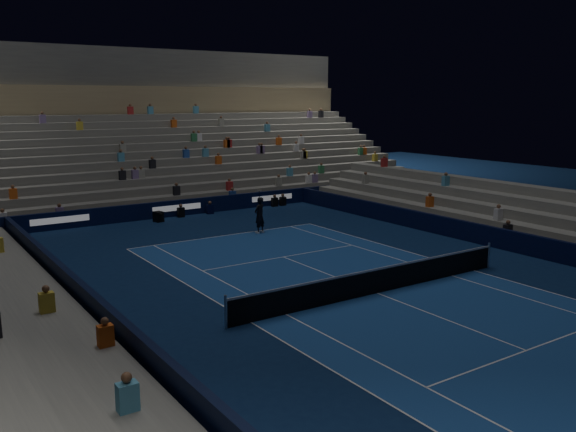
# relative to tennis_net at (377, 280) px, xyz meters

# --- Properties ---
(ground) EXTENTS (90.00, 90.00, 0.00)m
(ground) POSITION_rel_tennis_net_xyz_m (0.00, 0.00, -0.50)
(ground) COLOR #0B1E44
(ground) RESTS_ON ground
(court_surface) EXTENTS (10.97, 23.77, 0.01)m
(court_surface) POSITION_rel_tennis_net_xyz_m (0.00, 0.00, -0.50)
(court_surface) COLOR navy
(court_surface) RESTS_ON ground
(sponsor_barrier_far) EXTENTS (44.00, 0.25, 1.00)m
(sponsor_barrier_far) POSITION_rel_tennis_net_xyz_m (0.00, 18.50, -0.00)
(sponsor_barrier_far) COLOR black
(sponsor_barrier_far) RESTS_ON ground
(sponsor_barrier_east) EXTENTS (0.25, 37.00, 1.00)m
(sponsor_barrier_east) POSITION_rel_tennis_net_xyz_m (9.70, 0.00, -0.00)
(sponsor_barrier_east) COLOR black
(sponsor_barrier_east) RESTS_ON ground
(sponsor_barrier_west) EXTENTS (0.25, 37.00, 1.00)m
(sponsor_barrier_west) POSITION_rel_tennis_net_xyz_m (-9.70, 0.00, -0.00)
(sponsor_barrier_west) COLOR black
(sponsor_barrier_west) RESTS_ON ground
(grandstand_main) EXTENTS (44.00, 15.20, 11.20)m
(grandstand_main) POSITION_rel_tennis_net_xyz_m (0.00, 27.90, 2.87)
(grandstand_main) COLOR slate
(grandstand_main) RESTS_ON ground
(tennis_net) EXTENTS (12.90, 0.10, 1.10)m
(tennis_net) POSITION_rel_tennis_net_xyz_m (0.00, 0.00, 0.00)
(tennis_net) COLOR #B2B2B7
(tennis_net) RESTS_ON ground
(tennis_player) EXTENTS (0.84, 0.70, 1.97)m
(tennis_player) POSITION_rel_tennis_net_xyz_m (1.78, 11.42, 0.48)
(tennis_player) COLOR black
(tennis_player) RESTS_ON ground
(broadcast_camera) EXTENTS (0.56, 0.96, 0.61)m
(broadcast_camera) POSITION_rel_tennis_net_xyz_m (-1.60, 17.42, -0.19)
(broadcast_camera) COLOR black
(broadcast_camera) RESTS_ON ground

